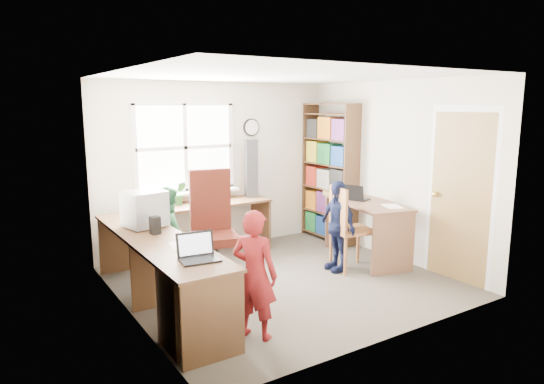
% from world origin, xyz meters
% --- Properties ---
extents(room, '(3.64, 3.44, 2.44)m').
position_xyz_m(room, '(0.01, 0.10, 1.22)').
color(room, '#423C34').
rests_on(room, ground).
extents(l_desk, '(2.38, 2.95, 0.75)m').
position_xyz_m(l_desk, '(-1.31, -0.28, 0.46)').
color(l_desk, brown).
rests_on(l_desk, ground).
extents(right_desk, '(0.95, 1.49, 0.79)m').
position_xyz_m(right_desk, '(1.46, 0.14, 0.58)').
color(right_desk, brown).
rests_on(right_desk, ground).
extents(bookshelf, '(0.30, 1.02, 2.10)m').
position_xyz_m(bookshelf, '(1.65, 1.19, 1.00)').
color(bookshelf, brown).
rests_on(bookshelf, ground).
extents(swivel_chair, '(0.74, 0.74, 1.33)m').
position_xyz_m(swivel_chair, '(-0.68, 0.46, 0.57)').
color(swivel_chair, black).
rests_on(swivel_chair, ground).
extents(wooden_chair, '(0.56, 0.56, 1.08)m').
position_xyz_m(wooden_chair, '(0.92, -0.07, 0.58)').
color(wooden_chair, '#A46436').
rests_on(wooden_chair, ground).
extents(crt_monitor, '(0.48, 0.44, 0.40)m').
position_xyz_m(crt_monitor, '(-1.46, 0.57, 0.95)').
color(crt_monitor, '#98979B').
rests_on(crt_monitor, l_desk).
extents(laptop_left, '(0.36, 0.31, 0.23)m').
position_xyz_m(laptop_left, '(-1.43, -0.78, 0.80)').
color(laptop_left, black).
rests_on(laptop_left, l_desk).
extents(laptop_right, '(0.37, 0.40, 0.22)m').
position_xyz_m(laptop_right, '(1.38, 0.31, 0.85)').
color(laptop_right, black).
rests_on(laptop_right, right_desk).
extents(speaker_a, '(0.10, 0.10, 0.19)m').
position_xyz_m(speaker_a, '(-1.46, 0.23, 0.84)').
color(speaker_a, black).
rests_on(speaker_a, l_desk).
extents(speaker_b, '(0.09, 0.09, 0.17)m').
position_xyz_m(speaker_b, '(-1.48, 0.81, 0.84)').
color(speaker_b, black).
rests_on(speaker_b, l_desk).
extents(cd_tower, '(0.20, 0.19, 0.84)m').
position_xyz_m(cd_tower, '(0.43, 1.47, 1.17)').
color(cd_tower, black).
rests_on(cd_tower, l_desk).
extents(game_box, '(0.32, 0.32, 0.06)m').
position_xyz_m(game_box, '(1.42, 0.71, 0.82)').
color(game_box, red).
rests_on(game_box, right_desk).
extents(paper_a, '(0.26, 0.33, 0.00)m').
position_xyz_m(paper_a, '(-1.39, -0.33, 0.75)').
color(paper_a, white).
rests_on(paper_a, l_desk).
extents(paper_b, '(0.31, 0.36, 0.00)m').
position_xyz_m(paper_b, '(1.51, -0.27, 0.80)').
color(paper_b, white).
rests_on(paper_b, right_desk).
extents(potted_plant, '(0.20, 0.18, 0.32)m').
position_xyz_m(potted_plant, '(-0.68, 1.48, 0.91)').
color(potted_plant, '#2E7333').
rests_on(potted_plant, l_desk).
extents(person_red, '(0.47, 0.52, 1.18)m').
position_xyz_m(person_red, '(-0.99, -1.01, 0.59)').
color(person_red, maroon).
rests_on(person_red, ground).
extents(person_green, '(0.51, 0.61, 1.13)m').
position_xyz_m(person_green, '(-1.09, 0.83, 0.57)').
color(person_green, '#2B6C35').
rests_on(person_green, ground).
extents(person_navy, '(0.36, 0.70, 1.15)m').
position_xyz_m(person_navy, '(0.81, -0.01, 0.58)').
color(person_navy, '#121939').
rests_on(person_navy, ground).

